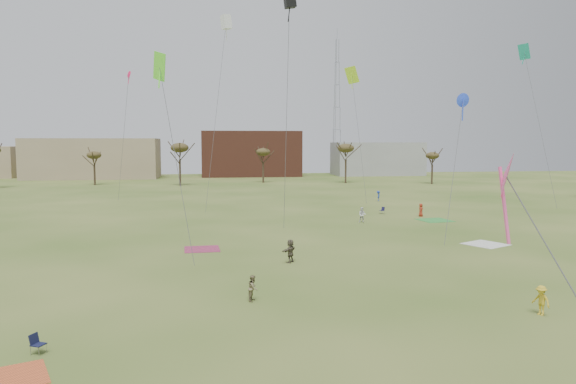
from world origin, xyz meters
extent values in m
plane|color=#35551A|center=(0.00, 0.00, 0.00)|extent=(260.00, 260.00, 0.00)
imported|color=olive|center=(-3.10, 4.34, 0.74)|extent=(0.77, 0.87, 1.49)
imported|color=brown|center=(0.41, 13.71, 0.88)|extent=(1.45, 1.59, 1.76)
imported|color=gold|center=(11.63, -0.31, 0.79)|extent=(0.89, 1.16, 1.57)
imported|color=silver|center=(11.39, 32.58, 0.87)|extent=(1.03, 0.92, 1.73)
imported|color=#9C2E1A|center=(19.84, 36.33, 0.80)|extent=(0.85, 0.93, 1.59)
imported|color=#213D98|center=(19.96, 53.63, 0.80)|extent=(0.95, 1.18, 1.59)
cube|color=#CF5429|center=(-13.08, -4.40, 0.00)|extent=(3.34, 3.34, 0.03)
cube|color=silver|center=(18.62, 18.36, 0.00)|extent=(4.31, 4.31, 0.03)
cube|color=#972E52|center=(-6.27, 19.70, 0.00)|extent=(3.09, 3.09, 0.03)
cube|color=green|center=(20.18, 32.96, 0.00)|extent=(3.97, 3.97, 0.03)
cube|color=#121734|center=(-12.77, -2.09, 0.42)|extent=(0.67, 0.67, 0.04)
cube|color=#121734|center=(-12.97, -1.99, 0.65)|extent=(0.34, 0.51, 0.44)
cube|color=#18163C|center=(15.89, 39.33, 0.42)|extent=(0.68, 0.68, 0.04)
cube|color=#18163C|center=(16.09, 39.45, 0.65)|extent=(0.36, 0.50, 0.44)
cube|color=teal|center=(34.86, 40.05, 20.71)|extent=(1.02, 1.02, 2.01)
cube|color=teal|center=(34.86, 40.05, 20.01)|extent=(0.08, 0.08, 1.81)
cylinder|color=#4C4C51|center=(35.63, 37.10, 10.81)|extent=(1.60, 5.95, 19.83)
cone|color=blue|center=(16.53, 19.25, 12.70)|extent=(1.23, 0.09, 1.23)
cube|color=blue|center=(16.53, 19.25, 11.92)|extent=(0.08, 0.08, 2.01)
cylinder|color=#4C4C51|center=(14.66, 16.66, 6.80)|extent=(3.79, 5.21, 11.82)
cube|color=#BBF228|center=(14.06, 47.91, 18.33)|extent=(1.20, 1.20, 2.36)
cube|color=#BBF228|center=(14.06, 47.91, 17.51)|extent=(0.08, 0.08, 2.12)
cylinder|color=#4C4C51|center=(14.48, 45.31, 9.62)|extent=(0.88, 5.25, 17.45)
cone|color=#E1478D|center=(3.61, -10.17, 8.02)|extent=(1.47, 0.11, 1.47)
cube|color=#E1478D|center=(3.61, -10.17, 7.08)|extent=(0.08, 0.08, 2.40)
cube|color=silver|center=(-3.44, 40.72, 23.44)|extent=(0.96, 0.96, 1.65)
cube|color=silver|center=(-3.44, 40.72, 22.48)|extent=(0.08, 0.08, 2.47)
cylinder|color=#4C4C51|center=(-4.80, 38.84, 12.17)|extent=(2.78, 3.82, 22.55)
cube|color=black|center=(1.84, 23.96, 21.09)|extent=(0.08, 0.08, 2.41)
cylinder|color=#4C4C51|center=(1.59, 24.13, 11.46)|extent=(0.55, 0.39, 21.13)
cube|color=#5DE528|center=(-8.82, 12.61, 14.20)|extent=(0.96, 0.96, 1.88)
cube|color=#5DE528|center=(-8.82, 12.61, 13.54)|extent=(0.08, 0.08, 1.69)
cylinder|color=#4C4C51|center=(-7.69, 11.23, 7.55)|extent=(2.30, 2.81, 13.31)
cone|color=#CB1547|center=(-16.29, 49.87, 18.17)|extent=(0.93, 0.07, 0.93)
cube|color=#CB1547|center=(-16.29, 49.87, 17.58)|extent=(0.08, 0.08, 1.52)
cylinder|color=#4C4C51|center=(-17.37, 50.80, 9.53)|extent=(2.22, 1.90, 17.27)
cylinder|color=#3A2B1E|center=(-30.00, 92.00, 2.16)|extent=(0.40, 0.40, 4.32)
ellipsoid|color=#473D1E|center=(-30.00, 92.00, 6.34)|extent=(3.02, 3.02, 1.58)
cylinder|color=#3A2B1E|center=(-12.00, 88.00, 2.70)|extent=(0.40, 0.40, 5.40)
ellipsoid|color=#473D1E|center=(-12.00, 88.00, 7.92)|extent=(3.78, 3.78, 1.98)
cylinder|color=#3A2B1E|center=(6.00, 94.00, 2.34)|extent=(0.40, 0.40, 4.68)
ellipsoid|color=#473D1E|center=(6.00, 94.00, 6.86)|extent=(3.28, 3.28, 1.72)
cylinder|color=#3A2B1E|center=(24.00, 90.00, 2.64)|extent=(0.40, 0.40, 5.28)
ellipsoid|color=#473D1E|center=(24.00, 90.00, 7.74)|extent=(3.70, 3.70, 1.94)
cylinder|color=#3A2B1E|center=(42.00, 85.00, 2.10)|extent=(0.40, 0.40, 4.20)
ellipsoid|color=#473D1E|center=(42.00, 85.00, 6.16)|extent=(2.94, 2.94, 1.54)
cube|color=#937F60|center=(-35.00, 115.00, 5.00)|extent=(32.00, 14.00, 10.00)
cube|color=brown|center=(5.00, 120.00, 6.00)|extent=(26.00, 16.00, 12.00)
cube|color=gray|center=(40.00, 118.00, 4.50)|extent=(24.00, 12.00, 9.00)
cylinder|color=#9EA3A8|center=(30.90, 125.00, 19.00)|extent=(0.16, 0.16, 38.00)
cylinder|color=#9EA3A8|center=(29.55, 125.78, 19.00)|extent=(0.16, 0.16, 38.00)
cylinder|color=#9EA3A8|center=(29.55, 124.22, 19.00)|extent=(0.16, 0.16, 38.00)
cylinder|color=#9EA3A8|center=(30.00, 125.00, 39.50)|extent=(0.10, 0.10, 3.00)
camera|label=1|loc=(-5.31, -25.46, 9.02)|focal=33.35mm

